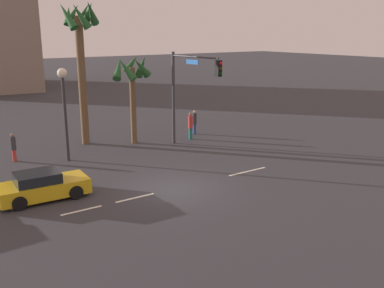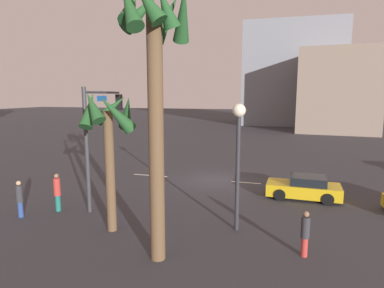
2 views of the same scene
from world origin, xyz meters
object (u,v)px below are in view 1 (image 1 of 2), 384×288
at_px(pedestrian_0, 191,125).
at_px(pedestrian_2, 13,147).
at_px(traffic_signal, 188,84).
at_px(palm_tree_0, 80,42).
at_px(car_3, 42,186).
at_px(palm_tree_1, 132,77).
at_px(pedestrian_1, 194,121).
at_px(streetlamp, 64,96).

relative_size(pedestrian_0, pedestrian_2, 1.14).
relative_size(traffic_signal, palm_tree_0, 0.65).
relative_size(traffic_signal, pedestrian_2, 3.63).
xyz_separation_m(car_3, palm_tree_1, (8.18, 6.86, 3.91)).
distance_m(pedestrian_0, pedestrian_1, 1.66).
xyz_separation_m(car_3, streetlamp, (3.04, 5.35, 3.26)).
distance_m(pedestrian_1, pedestrian_2, 12.80).
bearing_deg(car_3, pedestrian_2, 87.08).
bearing_deg(pedestrian_0, car_3, -155.10).
bearing_deg(car_3, streetlamp, 60.38).
xyz_separation_m(car_3, traffic_signal, (10.57, 3.73, 3.56)).
xyz_separation_m(palm_tree_0, palm_tree_1, (2.77, -1.67, -2.26)).
height_order(pedestrian_0, palm_tree_1, palm_tree_1).
relative_size(streetlamp, pedestrian_0, 2.82).
bearing_deg(traffic_signal, pedestrian_2, 162.52).
height_order(streetlamp, pedestrian_0, streetlamp).
xyz_separation_m(pedestrian_1, palm_tree_1, (-4.97, 0.11, 3.57)).
bearing_deg(pedestrian_2, palm_tree_0, 17.36).
xyz_separation_m(traffic_signal, palm_tree_1, (-2.39, 3.13, 0.35)).
bearing_deg(pedestrian_0, pedestrian_1, 45.42).
height_order(palm_tree_0, palm_tree_1, palm_tree_0).
bearing_deg(traffic_signal, pedestrian_0, 52.22).
height_order(pedestrian_2, palm_tree_0, palm_tree_0).
xyz_separation_m(pedestrian_1, pedestrian_2, (-12.80, 0.20, -0.05)).
height_order(pedestrian_2, palm_tree_1, palm_tree_1).
relative_size(car_3, streetlamp, 0.74).
bearing_deg(pedestrian_1, pedestrian_2, 179.11).
bearing_deg(pedestrian_0, traffic_signal, -127.78).
distance_m(pedestrian_2, palm_tree_1, 8.62).
relative_size(pedestrian_1, palm_tree_0, 0.19).
xyz_separation_m(pedestrian_0, palm_tree_1, (-3.81, 1.30, 3.49)).
bearing_deg(pedestrian_1, pedestrian_0, -134.58).
distance_m(traffic_signal, palm_tree_1, 3.95).
distance_m(traffic_signal, pedestrian_0, 3.90).
distance_m(traffic_signal, pedestrian_2, 11.19).
bearing_deg(pedestrian_2, pedestrian_1, -0.89).
bearing_deg(pedestrian_2, pedestrian_0, -6.77).
height_order(car_3, traffic_signal, traffic_signal).
bearing_deg(streetlamp, car_3, -119.62).
relative_size(car_3, traffic_signal, 0.65).
bearing_deg(pedestrian_0, palm_tree_1, 161.17).
height_order(traffic_signal, palm_tree_0, palm_tree_0).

